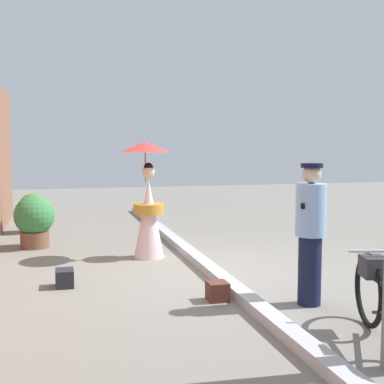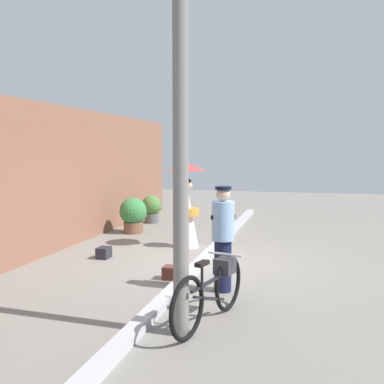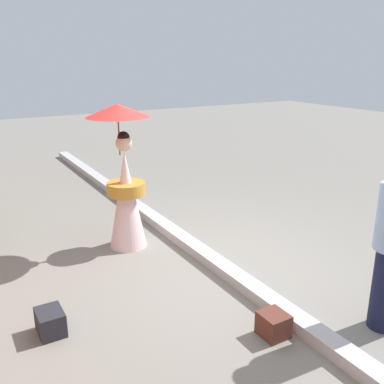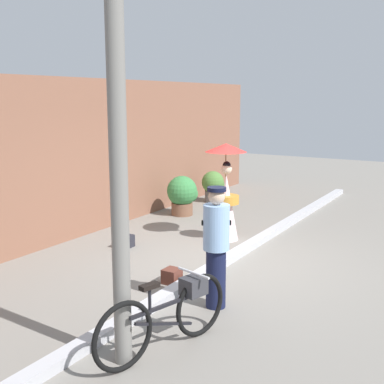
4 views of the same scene
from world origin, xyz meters
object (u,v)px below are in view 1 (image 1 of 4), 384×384
at_px(backpack_spare, 218,291).
at_px(backpack_on_pavement, 65,278).
at_px(potted_plant_by_door, 35,220).
at_px(person_officer, 310,230).
at_px(person_with_parasol, 148,200).
at_px(potted_plant_small, 34,211).

bearing_deg(backpack_spare, backpack_on_pavement, 58.49).
xyz_separation_m(potted_plant_by_door, backpack_spare, (-3.77, -2.17, -0.38)).
bearing_deg(person_officer, person_with_parasol, 24.89).
xyz_separation_m(person_officer, person_with_parasol, (2.88, 1.34, 0.08)).
relative_size(person_officer, backpack_spare, 6.47).
relative_size(person_with_parasol, backpack_spare, 7.49).
distance_m(person_officer, person_with_parasol, 3.17).
height_order(potted_plant_small, backpack_on_pavement, potted_plant_small).
xyz_separation_m(person_with_parasol, potted_plant_small, (2.96, 1.88, -0.48)).
height_order(potted_plant_small, backpack_spare, potted_plant_small).
height_order(potted_plant_by_door, potted_plant_small, potted_plant_by_door).
relative_size(potted_plant_by_door, backpack_on_pavement, 3.11).
bearing_deg(person_officer, backpack_on_pavement, 61.30).
bearing_deg(person_officer, potted_plant_small, 28.86).
bearing_deg(backpack_spare, person_with_parasol, 8.89).
distance_m(person_officer, potted_plant_small, 6.68).
bearing_deg(person_with_parasol, potted_plant_by_door, 53.95).
xyz_separation_m(potted_plant_small, backpack_spare, (-5.43, -2.27, -0.33)).
relative_size(potted_plant_by_door, potted_plant_small, 1.13).
xyz_separation_m(backpack_on_pavement, backpack_spare, (-1.05, -1.71, -0.00)).
bearing_deg(person_with_parasol, person_officer, -155.11).
xyz_separation_m(person_officer, backpack_on_pavement, (1.45, 2.66, -0.73)).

